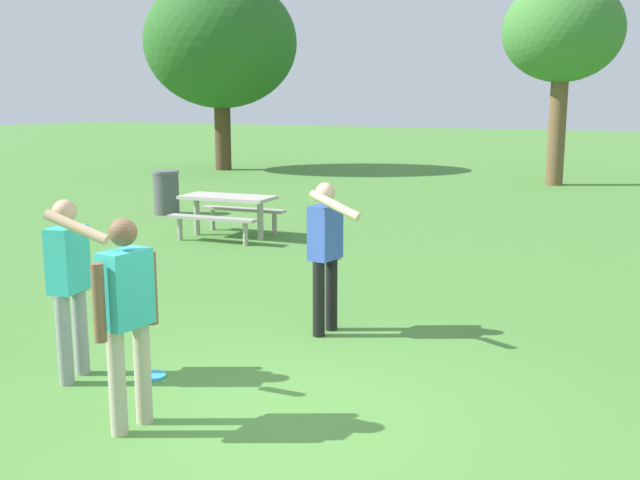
# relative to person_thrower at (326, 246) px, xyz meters

# --- Properties ---
(ground_plane) EXTENTS (120.00, 120.00, 0.00)m
(ground_plane) POSITION_rel_person_thrower_xyz_m (0.79, -2.11, -0.96)
(ground_plane) COLOR #4C8438
(person_thrower) EXTENTS (0.67, 0.65, 1.64)m
(person_thrower) POSITION_rel_person_thrower_xyz_m (0.00, 0.00, 0.00)
(person_thrower) COLOR black
(person_thrower) RESTS_ON ground
(person_catcher) EXTENTS (0.25, 0.61, 1.64)m
(person_catcher) POSITION_rel_person_thrower_xyz_m (-0.24, -2.81, -0.02)
(person_catcher) COLOR #B7AD93
(person_catcher) RESTS_ON ground
(person_bystander) EXTENTS (0.77, 0.60, 1.64)m
(person_bystander) POSITION_rel_person_thrower_xyz_m (-1.40, -2.25, 0.00)
(person_bystander) COLOR gray
(person_bystander) RESTS_ON ground
(frisbee) EXTENTS (0.25, 0.25, 0.03)m
(frisbee) POSITION_rel_person_thrower_xyz_m (-0.81, -1.90, -0.95)
(frisbee) COLOR #2D9EDB
(frisbee) RESTS_ON ground
(picnic_table_near) EXTENTS (1.82, 1.57, 0.77)m
(picnic_table_near) POSITION_rel_person_thrower_xyz_m (-4.19, 4.24, -0.40)
(picnic_table_near) COLOR #B2ADA3
(picnic_table_near) RESTS_ON ground
(trash_can_beside_table) EXTENTS (0.59, 0.59, 0.96)m
(trash_can_beside_table) POSITION_rel_person_thrower_xyz_m (-7.02, 5.96, -0.48)
(trash_can_beside_table) COLOR #515156
(trash_can_beside_table) RESTS_ON ground
(tree_tall_left) EXTENTS (5.35, 5.35, 6.74)m
(tree_tall_left) POSITION_rel_person_thrower_xyz_m (-12.00, 15.27, 3.48)
(tree_tall_left) COLOR #4C3823
(tree_tall_left) RESTS_ON ground
(tree_broad_center) EXTENTS (3.42, 3.42, 5.89)m
(tree_broad_center) POSITION_rel_person_thrower_xyz_m (-0.49, 15.81, 3.41)
(tree_broad_center) COLOR brown
(tree_broad_center) RESTS_ON ground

